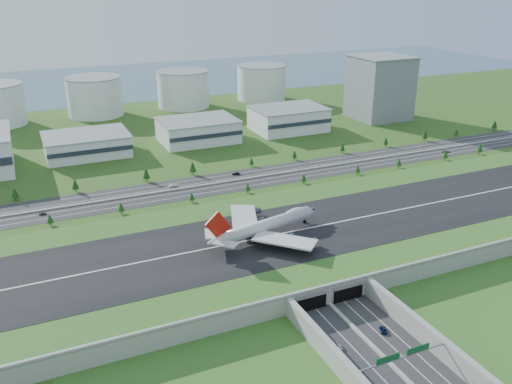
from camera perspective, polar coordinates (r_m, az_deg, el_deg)
name	(u,v)px	position (r m, az deg, el deg)	size (l,w,h in m)	color
ground	(275,250)	(260.37, 1.96, -6.17)	(1200.00, 1200.00, 0.00)	#334716
airfield_deck	(275,243)	(258.39, 1.98, -5.37)	(520.00, 100.00, 9.20)	#979892
underpass_road	(410,375)	(189.43, 15.92, -18.04)	(38.80, 120.40, 8.00)	#28282B
sign_gantry_near	(403,358)	(189.76, 15.17, -16.50)	(38.70, 0.70, 9.80)	gray
north_expressway	(208,185)	(340.51, -5.04, 0.75)	(560.00, 36.00, 0.12)	#28282B
tree_row	(229,173)	(346.78, -2.84, 2.02)	(505.15, 48.69, 8.44)	#3D2819
hangar_mid_a	(87,145)	(414.47, -17.39, 4.78)	(58.00, 42.00, 15.00)	white
hangar_mid_b	(198,131)	(431.14, -6.14, 6.45)	(58.00, 42.00, 17.00)	white
hangar_mid_c	(288,119)	(460.79, 3.42, 7.67)	(58.00, 42.00, 19.00)	white
office_tower	(380,88)	(510.76, 12.89, 10.65)	(46.00, 46.00, 55.00)	slate
fuel_tank_b	(95,97)	(530.79, -16.60, 9.60)	(50.00, 50.00, 35.00)	silver
fuel_tank_c	(183,89)	(548.01, -7.67, 10.67)	(50.00, 50.00, 35.00)	silver
fuel_tank_d	(261,83)	(577.35, 0.58, 11.43)	(50.00, 50.00, 35.00)	silver
bay_water	(104,82)	(704.24, -15.69, 11.10)	(1200.00, 260.00, 0.06)	#3C5D72
boeing_747	(266,225)	(253.33, 1.02, -3.53)	(63.85, 59.71, 20.01)	silver
car_0	(339,347)	(200.24, 8.77, -15.79)	(1.76, 4.36, 1.49)	silver
car_2	(383,330)	(211.42, 13.25, -13.91)	(2.24, 4.86, 1.35)	#0B163B
car_4	(42,213)	(319.38, -21.56, -2.11)	(1.67, 4.14, 1.41)	#555459
car_5	(236,173)	(356.66, -2.12, 1.97)	(1.74, 5.00, 1.65)	black
car_6	(445,151)	(426.51, 19.30, 4.10)	(2.82, 6.11, 1.70)	#A3A3A7
car_7	(173,185)	(339.99, -8.75, 0.69)	(2.31, 5.68, 1.65)	white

